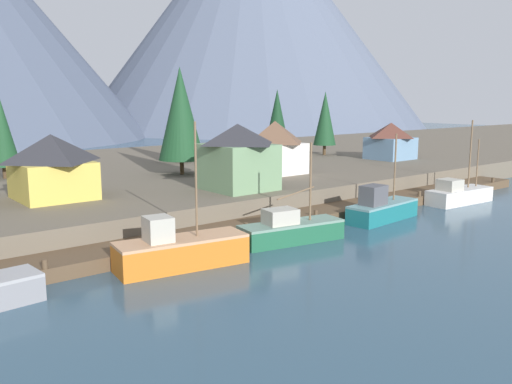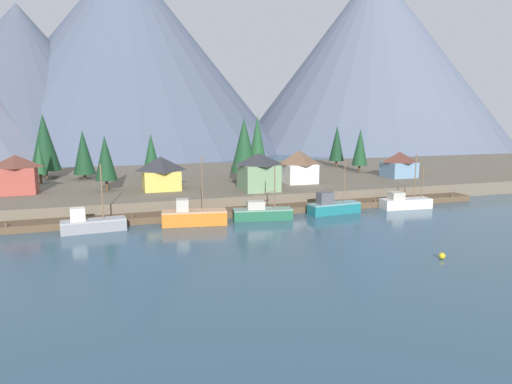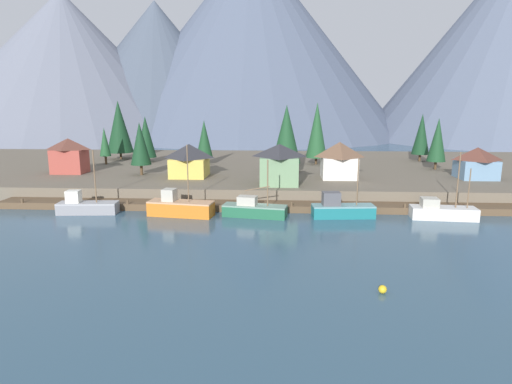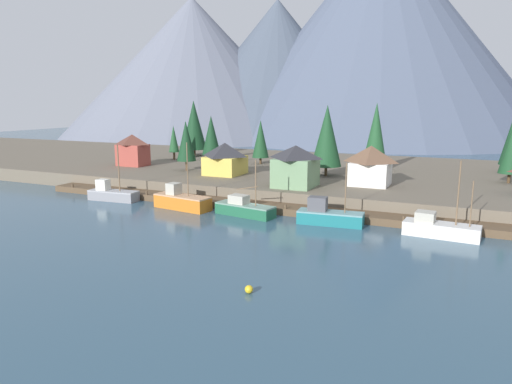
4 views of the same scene
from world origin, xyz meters
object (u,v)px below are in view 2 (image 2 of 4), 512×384
Objects in this scene: house_white at (299,166)px; conifer_near_right at (244,145)px; conifer_back_right at (151,153)px; house_blue at (399,164)px; channel_buoy at (442,256)px; house_red at (17,174)px; conifer_back_left at (83,152)px; fishing_boat_teal at (333,206)px; conifer_far_right at (360,147)px; fishing_boat_green at (262,213)px; conifer_mid_left at (257,141)px; fishing_boat_white at (405,202)px; fishing_boat_grey at (92,224)px; conifer_near_left at (337,143)px; conifer_far_left at (39,159)px; conifer_mid_right at (105,158)px; conifer_centre at (44,142)px; house_yellow at (161,173)px; fishing_boat_orange at (193,216)px; house_green at (259,171)px.

house_white is 0.50× the size of conifer_near_right.
conifer_back_right is at bearing 150.34° from conifer_near_right.
house_blue is 9.09× the size of channel_buoy.
house_red is 0.65× the size of conifer_back_left.
conifer_far_right is at bearing 47.08° from fishing_boat_teal.
conifer_mid_left is at bearing 82.02° from fishing_boat_green.
house_white is (-11.76, 17.62, 4.73)m from fishing_boat_white.
fishing_boat_grey is 1.38× the size of house_red.
conifer_near_left is 35.28m from conifer_near_right.
house_red is at bearing -99.14° from conifer_far_left.
conifer_mid_right is at bearing 162.58° from fishing_boat_white.
conifer_near_left is 69.45m from conifer_centre.
house_yellow is 48.70m from conifer_far_right.
conifer_far_right is at bearing 21.45° from fishing_boat_grey.
conifer_far_right is at bearing -2.91° from conifer_far_left.
conifer_mid_right is at bearing -158.50° from conifer_near_left.
fishing_boat_green is 41.87m from house_red.
conifer_far_left reaches higher than fishing_boat_orange.
fishing_boat_teal is 48.23m from conifer_near_left.
house_blue is 53.07m from conifer_back_right.
conifer_far_right reaches higher than channel_buoy.
fishing_boat_white is at bearing -41.51° from conifer_back_right.
conifer_near_left is at bearing 96.39° from house_blue.
conifer_back_right is at bearing 148.41° from house_white.
house_green reaches higher than house_yellow.
fishing_boat_orange is 1.42× the size of house_yellow.
conifer_centre is at bearing 172.26° from conifer_mid_left.
house_white is at bearing 128.10° from fishing_boat_white.
fishing_boat_green is at bearing 176.16° from fishing_boat_teal.
conifer_back_left is 14.52× the size of channel_buoy.
fishing_boat_grey is 1.33× the size of house_green.
fishing_boat_orange is at bearing 133.12° from channel_buoy.
house_green is at bearing -95.60° from conifer_near_right.
fishing_boat_green is at bearing -69.55° from conifer_back_right.
house_blue is 66.63m from conifer_back_left.
fishing_boat_green is 0.99× the size of fishing_boat_white.
house_green is 48.41m from conifer_centre.
conifer_far_right is (70.68, 8.75, 2.53)m from house_red.
conifer_far_right is (20.64, 11.46, 2.62)m from house_white.
house_yellow is 0.89× the size of conifer_far_left.
fishing_boat_teal is 0.92× the size of conifer_back_right.
channel_buoy is (0.94, -59.84, -9.46)m from conifer_mid_left.
fishing_boat_white is 51.86m from conifer_back_right.
house_white is 32.26m from conifer_near_left.
conifer_back_right is 64.18m from channel_buoy.
conifer_near_right reaches higher than conifer_back_left.
fishing_boat_teal is at bearing -95.94° from house_white.
conifer_far_left is (-21.43, 14.82, 1.80)m from house_yellow.
fishing_boat_green is 42.53m from house_blue.
conifer_near_left is 48.71m from conifer_back_right.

